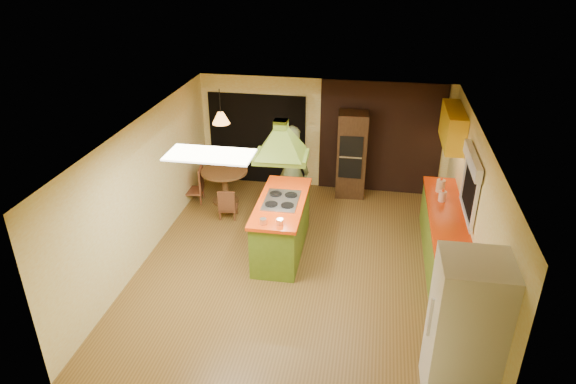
% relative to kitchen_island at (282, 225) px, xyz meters
% --- Properties ---
extents(ground, '(6.50, 6.50, 0.00)m').
position_rel_kitchen_island_xyz_m(ground, '(0.41, -0.40, -0.52)').
color(ground, brown).
rests_on(ground, ground).
extents(room_walls, '(5.50, 6.50, 6.50)m').
position_rel_kitchen_island_xyz_m(room_walls, '(0.41, -0.40, 0.73)').
color(room_walls, '#FFF7B6').
rests_on(room_walls, ground).
extents(ceiling_plane, '(6.50, 6.50, 0.00)m').
position_rel_kitchen_island_xyz_m(ceiling_plane, '(0.41, -0.40, 1.98)').
color(ceiling_plane, silver).
rests_on(ceiling_plane, room_walls).
extents(brick_panel, '(2.64, 0.03, 2.50)m').
position_rel_kitchen_island_xyz_m(brick_panel, '(1.66, 2.83, 0.73)').
color(brick_panel, '#381E14').
rests_on(brick_panel, ground).
extents(nook_opening, '(2.20, 0.03, 2.10)m').
position_rel_kitchen_island_xyz_m(nook_opening, '(-1.09, 2.83, 0.53)').
color(nook_opening, black).
rests_on(nook_opening, ground).
extents(right_counter, '(0.62, 3.05, 0.92)m').
position_rel_kitchen_island_xyz_m(right_counter, '(2.86, 0.20, -0.05)').
color(right_counter, olive).
rests_on(right_counter, ground).
extents(upper_cabinets, '(0.34, 1.40, 0.70)m').
position_rel_kitchen_island_xyz_m(upper_cabinets, '(2.98, 1.80, 1.43)').
color(upper_cabinets, yellow).
rests_on(upper_cabinets, room_walls).
extents(window_right, '(0.12, 1.35, 1.06)m').
position_rel_kitchen_island_xyz_m(window_right, '(3.10, -0.00, 1.25)').
color(window_right, black).
rests_on(window_right, room_walls).
extents(fluor_panel, '(1.20, 0.60, 0.03)m').
position_rel_kitchen_island_xyz_m(fluor_panel, '(-0.69, -1.60, 1.97)').
color(fluor_panel, white).
rests_on(fluor_panel, ceiling_plane).
extents(kitchen_island, '(0.85, 2.06, 1.04)m').
position_rel_kitchen_island_xyz_m(kitchen_island, '(0.00, 0.00, 0.00)').
color(kitchen_island, olive).
rests_on(kitchen_island, ground).
extents(range_hood, '(0.92, 0.68, 0.78)m').
position_rel_kitchen_island_xyz_m(range_hood, '(0.00, 0.00, 1.74)').
color(range_hood, '#55701C').
rests_on(range_hood, ceiling_plane).
extents(man, '(0.76, 0.55, 1.94)m').
position_rel_kitchen_island_xyz_m(man, '(-0.05, 1.38, 0.45)').
color(man, '#47502A').
rests_on(man, ground).
extents(refrigerator, '(0.83, 0.78, 1.98)m').
position_rel_kitchen_island_xyz_m(refrigerator, '(2.76, -2.87, 0.48)').
color(refrigerator, white).
rests_on(refrigerator, ground).
extents(wall_oven, '(0.66, 0.64, 1.89)m').
position_rel_kitchen_island_xyz_m(wall_oven, '(1.07, 2.55, 0.43)').
color(wall_oven, '#432915').
rests_on(wall_oven, ground).
extents(dining_table, '(0.99, 0.99, 0.75)m').
position_rel_kitchen_island_xyz_m(dining_table, '(-1.56, 1.69, 0.01)').
color(dining_table, brown).
rests_on(dining_table, ground).
extents(chair_left, '(0.50, 0.50, 0.79)m').
position_rel_kitchen_island_xyz_m(chair_left, '(-2.26, 1.59, -0.12)').
color(chair_left, brown).
rests_on(chair_left, ground).
extents(chair_near, '(0.40, 0.40, 0.65)m').
position_rel_kitchen_island_xyz_m(chair_near, '(-1.31, 1.04, -0.19)').
color(chair_near, brown).
rests_on(chair_near, ground).
extents(pendant_lamp, '(0.48, 0.48, 0.23)m').
position_rel_kitchen_island_xyz_m(pendant_lamp, '(-1.56, 1.69, 1.38)').
color(pendant_lamp, '#FF9E3F').
rests_on(pendant_lamp, ceiling_plane).
extents(canister_large, '(0.20, 0.20, 0.23)m').
position_rel_kitchen_island_xyz_m(canister_large, '(2.81, 1.08, 0.52)').
color(canister_large, beige).
rests_on(canister_large, right_counter).
extents(canister_medium, '(0.17, 0.17, 0.19)m').
position_rel_kitchen_island_xyz_m(canister_medium, '(2.81, 0.68, 0.50)').
color(canister_medium, '#FAE5C9').
rests_on(canister_medium, right_counter).
extents(canister_small, '(0.15, 0.15, 0.17)m').
position_rel_kitchen_island_xyz_m(canister_small, '(2.81, 0.68, 0.49)').
color(canister_small, beige).
rests_on(canister_small, right_counter).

